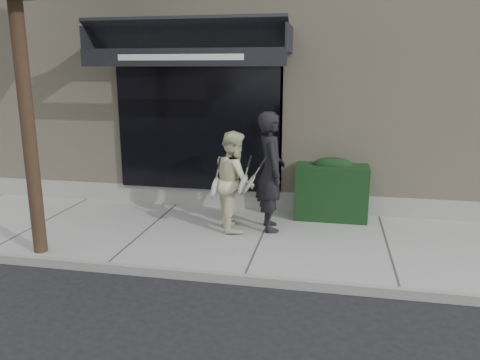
# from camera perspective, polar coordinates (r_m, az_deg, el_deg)

# --- Properties ---
(ground) EXTENTS (80.00, 80.00, 0.00)m
(ground) POSITION_cam_1_polar(r_m,az_deg,el_deg) (7.85, 2.67, -7.68)
(ground) COLOR black
(ground) RESTS_ON ground
(sidewalk) EXTENTS (20.00, 3.00, 0.12)m
(sidewalk) POSITION_cam_1_polar(r_m,az_deg,el_deg) (7.83, 2.68, -7.27)
(sidewalk) COLOR gray
(sidewalk) RESTS_ON ground
(curb) EXTENTS (20.00, 0.10, 0.14)m
(curb) POSITION_cam_1_polar(r_m,az_deg,el_deg) (6.41, 0.54, -12.00)
(curb) COLOR gray
(curb) RESTS_ON ground
(building_facade) EXTENTS (14.30, 8.04, 5.64)m
(building_facade) POSITION_cam_1_polar(r_m,az_deg,el_deg) (12.25, 6.37, 12.93)
(building_facade) COLOR tan
(building_facade) RESTS_ON ground
(hedge) EXTENTS (1.30, 0.70, 1.14)m
(hedge) POSITION_cam_1_polar(r_m,az_deg,el_deg) (8.76, 11.09, -1.14)
(hedge) COLOR black
(hedge) RESTS_ON sidewalk
(pedestrian_front) EXTENTS (0.84, 0.95, 2.02)m
(pedestrian_front) POSITION_cam_1_polar(r_m,az_deg,el_deg) (7.89, 3.74, 1.01)
(pedestrian_front) COLOR black
(pedestrian_front) RESTS_ON sidewalk
(pedestrian_back) EXTENTS (0.90, 1.00, 1.70)m
(pedestrian_back) POSITION_cam_1_polar(r_m,az_deg,el_deg) (7.94, -0.70, -0.08)
(pedestrian_back) COLOR beige
(pedestrian_back) RESTS_ON sidewalk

